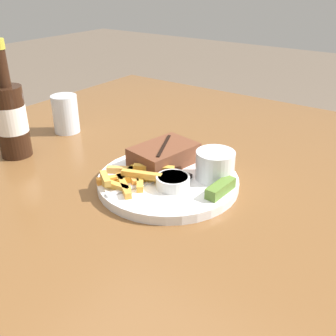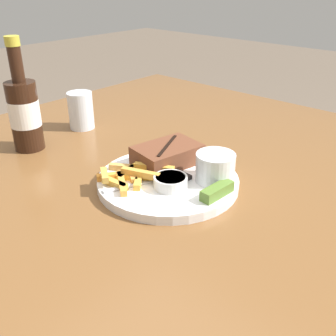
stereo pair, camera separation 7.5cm
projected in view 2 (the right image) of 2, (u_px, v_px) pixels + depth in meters
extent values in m
cube|color=brown|center=(168.00, 194.00, 0.78)|extent=(1.31, 1.29, 0.04)
cylinder|color=brown|center=(159.00, 173.00, 1.70)|extent=(0.06, 0.06, 0.74)
cylinder|color=white|center=(168.00, 182.00, 0.77)|extent=(0.27, 0.27, 0.01)
cylinder|color=white|center=(168.00, 178.00, 0.76)|extent=(0.27, 0.27, 0.00)
cube|color=brown|center=(167.00, 155.00, 0.81)|extent=(0.14, 0.11, 0.04)
cube|color=black|center=(167.00, 145.00, 0.80)|extent=(0.10, 0.05, 0.00)
cube|color=gold|center=(128.00, 172.00, 0.77)|extent=(0.07, 0.03, 0.01)
cube|color=gold|center=(115.00, 183.00, 0.73)|extent=(0.02, 0.06, 0.01)
cube|color=gold|center=(141.00, 173.00, 0.74)|extent=(0.04, 0.08, 0.01)
cube|color=gold|center=(122.00, 183.00, 0.73)|extent=(0.06, 0.07, 0.01)
cube|color=gold|center=(139.00, 178.00, 0.75)|extent=(0.07, 0.06, 0.01)
cube|color=gold|center=(132.00, 175.00, 0.75)|extent=(0.04, 0.05, 0.01)
cube|color=gold|center=(138.00, 177.00, 0.75)|extent=(0.05, 0.06, 0.01)
cube|color=gold|center=(154.00, 168.00, 0.76)|extent=(0.05, 0.08, 0.01)
cube|color=gold|center=(152.00, 167.00, 0.79)|extent=(0.04, 0.04, 0.01)
cube|color=gold|center=(128.00, 168.00, 0.78)|extent=(0.05, 0.07, 0.01)
cube|color=gold|center=(105.00, 175.00, 0.73)|extent=(0.04, 0.05, 0.01)
cube|color=orange|center=(114.00, 176.00, 0.75)|extent=(0.06, 0.05, 0.01)
cylinder|color=white|center=(215.00, 167.00, 0.74)|extent=(0.07, 0.07, 0.05)
cylinder|color=beige|center=(216.00, 157.00, 0.73)|extent=(0.07, 0.07, 0.01)
cylinder|color=silver|center=(171.00, 182.00, 0.72)|extent=(0.06, 0.06, 0.02)
cylinder|color=black|center=(171.00, 178.00, 0.72)|extent=(0.06, 0.06, 0.01)
cube|color=#567A2D|center=(217.00, 191.00, 0.69)|extent=(0.07, 0.03, 0.02)
cube|color=#B7B7BC|center=(129.00, 186.00, 0.73)|extent=(0.10, 0.05, 0.00)
cube|color=#B7B7BC|center=(162.00, 179.00, 0.75)|extent=(0.03, 0.01, 0.00)
cube|color=#B7B7BC|center=(161.00, 178.00, 0.75)|extent=(0.03, 0.01, 0.00)
cube|color=#B7B7BC|center=(160.00, 177.00, 0.76)|extent=(0.03, 0.01, 0.00)
cube|color=#B7B7BC|center=(152.00, 161.00, 0.82)|extent=(0.03, 0.11, 0.00)
cube|color=black|center=(179.00, 174.00, 0.77)|extent=(0.02, 0.06, 0.01)
cylinder|color=black|center=(25.00, 116.00, 0.89)|extent=(0.07, 0.07, 0.16)
cylinder|color=silver|center=(25.00, 113.00, 0.89)|extent=(0.07, 0.07, 0.06)
cylinder|color=black|center=(16.00, 64.00, 0.84)|extent=(0.03, 0.03, 0.08)
cylinder|color=gold|center=(12.00, 41.00, 0.82)|extent=(0.03, 0.03, 0.02)
cylinder|color=silver|center=(81.00, 110.00, 1.03)|extent=(0.06, 0.06, 0.10)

